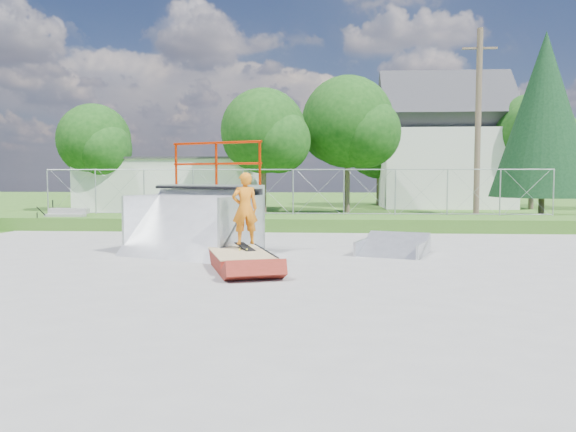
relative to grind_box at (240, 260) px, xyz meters
name	(u,v)px	position (x,y,z in m)	size (l,w,h in m)	color
ground	(265,272)	(0.60, -0.50, -0.18)	(120.00, 120.00, 0.00)	#325B1A
concrete_pad	(265,271)	(0.60, -0.50, -0.16)	(20.00, 16.00, 0.04)	gray
grass_berm	(292,223)	(0.60, 9.00, 0.07)	(24.00, 3.00, 0.50)	#325B1A
grind_box	(240,260)	(0.00, 0.00, 0.00)	(1.88, 2.68, 0.36)	maroon
quarter_pipe	(190,198)	(-1.54, 1.89, 1.29)	(2.93, 2.48, 2.93)	#A6A9AE
flat_bank_ramp	(393,246)	(3.58, 2.15, 0.06)	(1.60, 1.70, 0.49)	#A6A9AE
skateboard	(245,247)	(0.06, 0.39, 0.22)	(0.22, 0.80, 0.02)	black
skater	(245,212)	(0.06, 0.39, 1.03)	(0.59, 0.39, 1.61)	orange
concrete_stairs	(64,220)	(-7.90, 8.20, 0.22)	(1.50, 1.60, 0.80)	gray
chain_link_fence	(293,192)	(0.60, 10.00, 1.22)	(20.00, 0.06, 1.80)	#9B9EA3
utility_building_flat	(173,185)	(-7.40, 21.50, 1.32)	(10.00, 6.00, 3.00)	silver
gable_house	(443,149)	(9.60, 25.50, 3.65)	(8.40, 6.08, 8.94)	silver
utility_pole	(478,128)	(8.10, 11.50, 3.82)	(0.24, 0.24, 8.00)	brown
tree_left_near	(268,134)	(-1.15, 17.34, 4.06)	(4.76, 4.48, 6.65)	brown
tree_center	(353,125)	(3.39, 19.31, 4.66)	(5.44, 5.12, 7.60)	brown
tree_left_far	(97,143)	(-11.17, 19.35, 3.75)	(4.42, 4.16, 6.18)	brown
tree_right_far	(539,135)	(14.87, 23.32, 4.36)	(5.10, 4.80, 7.12)	brown
tree_back_mid	(382,153)	(5.81, 27.36, 3.45)	(4.08, 3.84, 5.70)	brown
conifer_tree	(544,115)	(12.60, 16.50, 4.87)	(5.04, 5.04, 9.10)	brown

